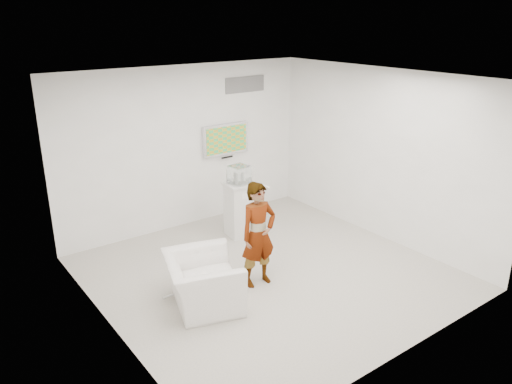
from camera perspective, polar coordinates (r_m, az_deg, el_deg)
room at (r=7.31m, az=1.50°, el=1.12°), size 5.01×5.01×3.00m
tv at (r=9.69m, az=-3.50°, el=6.04°), size 1.00×0.08×0.60m
logo_decal at (r=9.82m, az=-1.26°, el=12.19°), size 0.90×0.02×0.30m
person at (r=7.29m, az=0.28°, el=-4.88°), size 0.60×0.41×1.59m
armchair at (r=7.00m, az=-6.10°, el=-10.15°), size 1.25×1.34×0.71m
pedestal at (r=9.01m, az=-1.89°, el=-2.00°), size 0.54×0.54×1.00m
floor_uplight at (r=10.00m, az=-1.71°, el=-1.93°), size 0.22×0.22×0.29m
vitrine at (r=8.79m, az=-1.94°, el=2.00°), size 0.35×0.35×0.32m
console at (r=8.81m, az=-1.93°, el=1.62°), size 0.11×0.15×0.20m
wii_remote at (r=7.30m, az=1.24°, el=0.53°), size 0.03×0.13×0.03m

